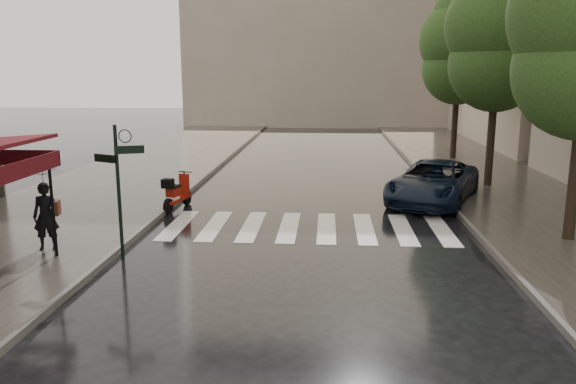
# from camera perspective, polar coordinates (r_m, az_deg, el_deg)

# --- Properties ---
(ground) EXTENTS (120.00, 120.00, 0.00)m
(ground) POSITION_cam_1_polar(r_m,az_deg,el_deg) (10.61, -15.89, -11.89)
(ground) COLOR black
(ground) RESTS_ON ground
(sidewalk_near) EXTENTS (6.00, 60.00, 0.12)m
(sidewalk_near) POSITION_cam_1_polar(r_m,az_deg,el_deg) (22.94, -16.42, 1.04)
(sidewalk_near) COLOR #38332D
(sidewalk_near) RESTS_ON ground
(sidewalk_far) EXTENTS (5.50, 60.00, 0.12)m
(sidewalk_far) POSITION_cam_1_polar(r_m,az_deg,el_deg) (22.53, 21.43, 0.51)
(sidewalk_far) COLOR #38332D
(sidewalk_far) RESTS_ON ground
(curb_near) EXTENTS (0.12, 60.00, 0.16)m
(curb_near) POSITION_cam_1_polar(r_m,az_deg,el_deg) (22.06, -8.97, 1.01)
(curb_near) COLOR #595651
(curb_near) RESTS_ON ground
(curb_far) EXTENTS (0.12, 60.00, 0.16)m
(curb_far) POSITION_cam_1_polar(r_m,az_deg,el_deg) (21.85, 14.41, 0.67)
(curb_far) COLOR #595651
(curb_far) RESTS_ON ground
(crosswalk) EXTENTS (7.85, 3.20, 0.01)m
(crosswalk) POSITION_cam_1_polar(r_m,az_deg,el_deg) (15.68, 2.01, -3.60)
(crosswalk) COLOR silver
(crosswalk) RESTS_ON ground
(signpost) EXTENTS (1.17, 0.29, 3.10)m
(signpost) POSITION_cam_1_polar(r_m,az_deg,el_deg) (13.19, -16.85, 1.06)
(signpost) COLOR black
(signpost) RESTS_ON ground
(tree_mid) EXTENTS (3.80, 3.80, 8.34)m
(tree_mid) POSITION_cam_1_polar(r_m,az_deg,el_deg) (21.97, 20.63, 14.83)
(tree_mid) COLOR black
(tree_mid) RESTS_ON sidewalk_far
(tree_far) EXTENTS (3.80, 3.80, 8.16)m
(tree_far) POSITION_cam_1_polar(r_m,az_deg,el_deg) (28.80, 17.01, 13.94)
(tree_far) COLOR black
(tree_far) RESTS_ON sidewalk_far
(pedestrian_with_umbrella) EXTENTS (1.14, 1.16, 2.42)m
(pedestrian_with_umbrella) POSITION_cam_1_polar(r_m,az_deg,el_deg) (14.17, -23.62, 0.89)
(pedestrian_with_umbrella) COLOR black
(pedestrian_with_umbrella) RESTS_ON sidewalk_near
(scooter) EXTENTS (0.67, 1.67, 1.12)m
(scooter) POSITION_cam_1_polar(r_m,az_deg,el_deg) (17.96, -11.25, -0.13)
(scooter) COLOR black
(scooter) RESTS_ON ground
(parked_car) EXTENTS (4.05, 5.47, 1.38)m
(parked_car) POSITION_cam_1_polar(r_m,az_deg,el_deg) (19.16, 14.53, 0.99)
(parked_car) COLOR black
(parked_car) RESTS_ON ground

